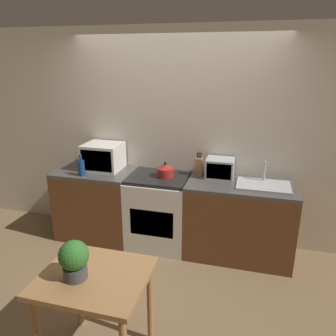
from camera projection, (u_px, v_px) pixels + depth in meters
The scene contains 13 objects.
ground_plane at pixel (152, 279), 3.49m from camera, with size 16.00×16.00×0.00m, color brown.
wall_back at pixel (176, 138), 4.04m from camera, with size 10.00×0.06×2.60m.
counter_left_run at pixel (97, 203), 4.23m from camera, with size 0.96×0.62×0.90m.
counter_right_run at pixel (239, 220), 3.79m from camera, with size 1.22×0.62×0.90m.
stove_range at pixel (159, 211), 4.03m from camera, with size 0.72×0.62×0.90m.
kettle at pixel (165, 170), 3.86m from camera, with size 0.20×0.20×0.18m.
microwave at pixel (103, 157), 4.10m from camera, with size 0.45×0.40×0.33m.
bottle at pixel (81, 167), 3.88m from camera, with size 0.08×0.08×0.26m.
knife_block at pixel (199, 166), 3.89m from camera, with size 0.08×0.08×0.28m.
toaster_oven at pixel (220, 168), 3.82m from camera, with size 0.32×0.26×0.23m.
sink_basin at pixel (263, 185), 3.59m from camera, with size 0.58×0.38×0.24m.
dining_table at pixel (95, 289), 2.36m from camera, with size 0.76×0.66×0.78m.
potted_plant at pixel (74, 259), 2.24m from camera, with size 0.21×0.21×0.29m.
Camera 1 is at (0.92, -2.79, 2.24)m, focal length 35.00 mm.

